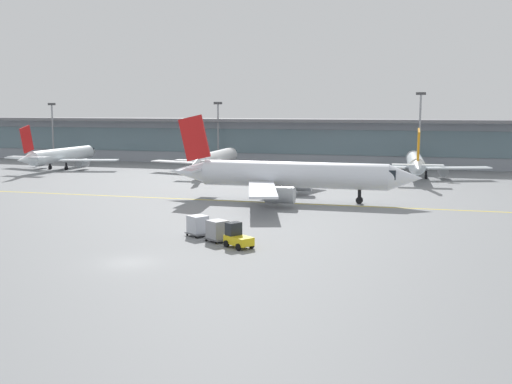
% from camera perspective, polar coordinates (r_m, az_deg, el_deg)
% --- Properties ---
extents(ground_plane, '(400.00, 400.00, 0.00)m').
position_cam_1_polar(ground_plane, '(49.63, -11.52, -6.35)').
color(ground_plane, gray).
extents(taxiway_centreline_stripe, '(109.99, 2.39, 0.01)m').
position_cam_1_polar(taxiway_centreline_stripe, '(78.35, 3.16, -1.04)').
color(taxiway_centreline_stripe, yellow).
rests_on(taxiway_centreline_stripe, ground_plane).
extents(terminal_concourse, '(180.25, 11.00, 9.60)m').
position_cam_1_polar(terminal_concourse, '(131.20, 6.44, 4.62)').
color(terminal_concourse, '#8C939E').
rests_on(terminal_concourse, ground_plane).
extents(gate_airplane_0, '(24.83, 26.62, 8.84)m').
position_cam_1_polar(gate_airplane_0, '(127.52, -17.40, 3.21)').
color(gate_airplane_0, white).
rests_on(gate_airplane_0, ground_plane).
extents(gate_airplane_1, '(24.88, 26.79, 8.87)m').
position_cam_1_polar(gate_airplane_1, '(114.39, -3.67, 3.07)').
color(gate_airplane_1, white).
rests_on(gate_airplane_1, ground_plane).
extents(gate_airplane_2, '(24.74, 26.68, 8.83)m').
position_cam_1_polar(gate_airplane_2, '(109.62, 14.37, 2.63)').
color(gate_airplane_2, white).
rests_on(gate_airplane_2, ground_plane).
extents(taxiing_regional_jet, '(33.28, 31.02, 11.05)m').
position_cam_1_polar(taxiing_regional_jet, '(79.94, 3.20, 1.53)').
color(taxiing_regional_jet, silver).
rests_on(taxiing_regional_jet, ground_plane).
extents(baggage_tug, '(2.94, 2.63, 2.10)m').
position_cam_1_polar(baggage_tug, '(53.67, -1.73, -4.15)').
color(baggage_tug, yellow).
rests_on(baggage_tug, ground_plane).
extents(cargo_dolly_lead, '(2.64, 2.50, 1.94)m').
position_cam_1_polar(cargo_dolly_lead, '(55.93, -3.55, -3.50)').
color(cargo_dolly_lead, '#595B60').
rests_on(cargo_dolly_lead, ground_plane).
extents(cargo_dolly_trailing, '(2.64, 2.50, 1.94)m').
position_cam_1_polar(cargo_dolly_trailing, '(58.47, -5.36, -3.03)').
color(cargo_dolly_trailing, '#595B60').
rests_on(cargo_dolly_trailing, ground_plane).
extents(apron_light_mast_0, '(1.80, 0.36, 12.95)m').
position_cam_1_polar(apron_light_mast_0, '(146.81, -18.12, 5.49)').
color(apron_light_mast_0, gray).
rests_on(apron_light_mast_0, ground_plane).
extents(apron_light_mast_1, '(1.80, 0.36, 13.11)m').
position_cam_1_polar(apron_light_mast_1, '(130.97, -3.49, 5.67)').
color(apron_light_mast_1, gray).
rests_on(apron_light_mast_1, ground_plane).
extents(apron_light_mast_2, '(1.80, 0.36, 14.75)m').
position_cam_1_polar(apron_light_mast_2, '(119.92, 14.77, 5.63)').
color(apron_light_mast_2, gray).
rests_on(apron_light_mast_2, ground_plane).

